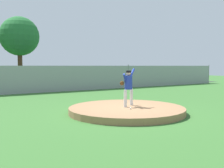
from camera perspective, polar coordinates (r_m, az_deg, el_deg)
name	(u,v)px	position (r m, az deg, el deg)	size (l,w,h in m)	color
ground_plane	(68,98)	(15.97, -9.65, -3.05)	(80.00, 80.00, 0.00)	#386B2D
asphalt_strip	(29,88)	(23.97, -17.77, -0.84)	(44.00, 7.00, 0.01)	#2B2B2D
pitchers_mound	(127,110)	(10.77, 3.23, -5.71)	(4.75, 4.75, 0.25)	#99704C
pitcher_youth	(128,84)	(10.88, 3.58, -0.08)	(0.80, 0.41, 1.59)	silver
baseball	(131,108)	(10.21, 4.08, -5.33)	(0.07, 0.07, 0.07)	white
chainlink_fence	(46,79)	(19.61, -14.34, 1.05)	(37.69, 0.07, 2.06)	gray
parked_car_navy	(9,80)	(23.24, -21.63, 0.83)	(2.10, 4.87, 1.61)	#161E4C
parked_car_teal	(50,79)	(25.00, -13.47, 1.16)	(2.14, 4.47, 1.56)	#146066
parked_car_charcoal	(95,77)	(26.19, -3.85, 1.55)	(1.99, 4.41, 1.75)	#232328
traffic_cone_orange	(87,85)	(22.95, -5.41, -0.23)	(0.40, 0.40, 0.55)	orange
tree_broad_left	(19,37)	(30.80, -19.64, 9.77)	(4.28, 4.28, 7.35)	#4C331E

